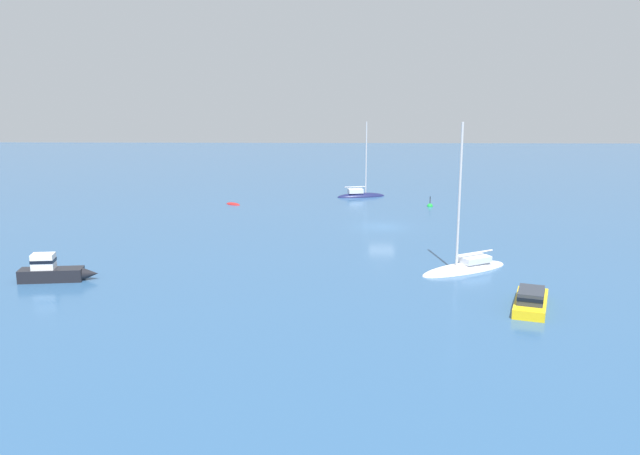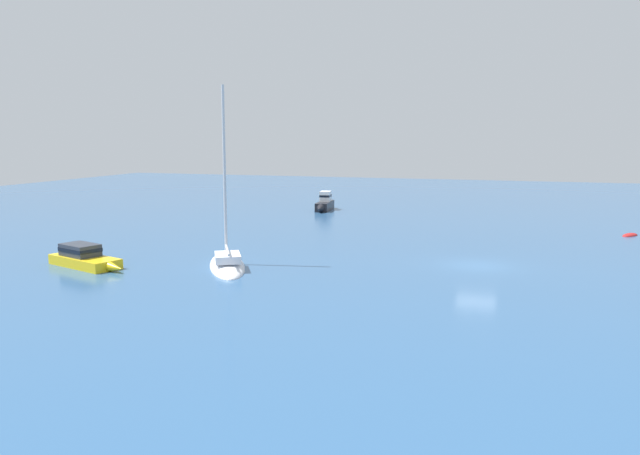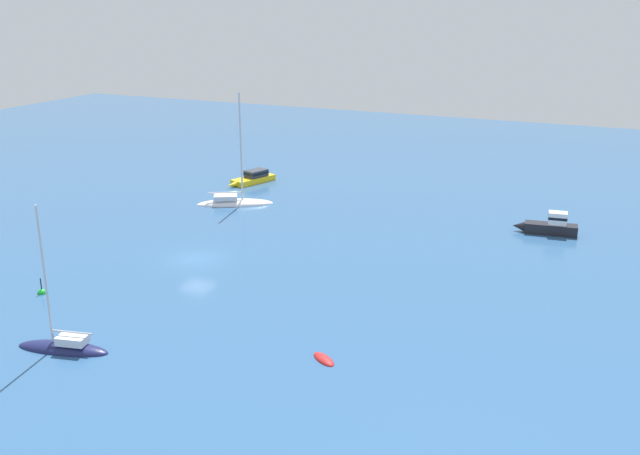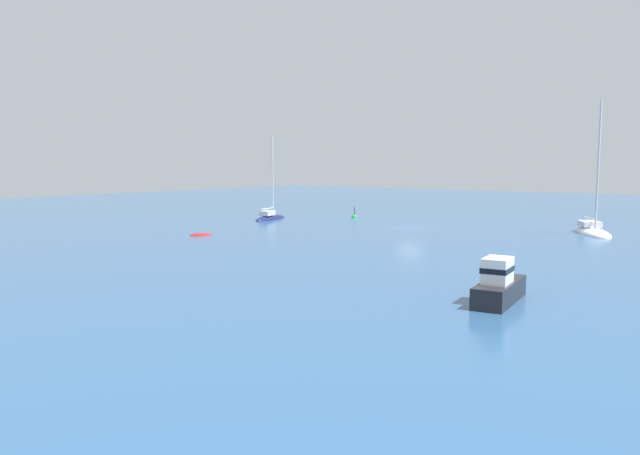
% 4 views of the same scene
% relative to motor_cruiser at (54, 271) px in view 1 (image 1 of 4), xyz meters
% --- Properties ---
extents(ground_plane, '(160.00, 160.00, 0.00)m').
position_rel_motor_cruiser_xyz_m(ground_plane, '(18.55, -25.59, -0.75)').
color(ground_plane, '#2D5684').
extents(motor_cruiser, '(1.89, 5.75, 2.09)m').
position_rel_motor_cruiser_xyz_m(motor_cruiser, '(0.00, 0.00, 0.00)').
color(motor_cruiser, black).
rests_on(motor_cruiser, ground).
extents(ketch, '(5.79, 7.96, 12.05)m').
position_rel_motor_cruiser_xyz_m(ketch, '(3.33, -30.96, -0.57)').
color(ketch, white).
rests_on(ketch, ground).
extents(ketch_1, '(2.84, 6.14, 9.62)m').
position_rel_motor_cruiser_xyz_m(ketch_1, '(35.16, -24.10, -0.59)').
color(ketch_1, '#191E4C').
rests_on(ketch_1, ground).
extents(motor_cruiser_1, '(6.61, 3.58, 1.41)m').
position_rel_motor_cruiser_xyz_m(motor_cruiser_1, '(-5.47, -33.63, -0.17)').
color(motor_cruiser_1, yellow).
rests_on(motor_cruiser_1, ground).
extents(skiff, '(1.80, 2.07, 0.45)m').
position_rel_motor_cruiser_xyz_m(skiff, '(29.86, -9.15, -0.75)').
color(skiff, '#B21E1E').
rests_on(skiff, ground).
extents(channel_buoy, '(0.66, 0.66, 1.50)m').
position_rel_motor_cruiser_xyz_m(channel_buoy, '(29.14, -31.78, -0.73)').
color(channel_buoy, green).
rests_on(channel_buoy, ground).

